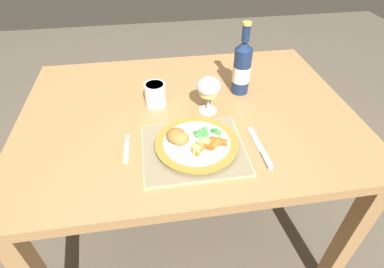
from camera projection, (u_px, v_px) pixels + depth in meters
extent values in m
plane|color=brown|center=(189.00, 224.00, 1.58)|extent=(6.00, 6.00, 0.00)
cube|color=#AD7F4C|center=(187.00, 114.00, 1.11)|extent=(1.21, 0.88, 0.04)
cube|color=#AD7F4C|center=(347.00, 240.00, 1.13)|extent=(0.06, 0.06, 0.70)
cube|color=#AD7F4C|center=(75.00, 137.00, 1.58)|extent=(0.06, 0.06, 0.70)
cube|color=#AD7F4C|center=(274.00, 118.00, 1.71)|extent=(0.06, 0.06, 0.70)
cube|color=#CCB789|center=(193.00, 149.00, 0.94)|extent=(0.32, 0.28, 0.01)
cube|color=gray|center=(193.00, 148.00, 0.94)|extent=(0.31, 0.27, 0.00)
cylinder|color=white|center=(195.00, 145.00, 0.94)|extent=(0.21, 0.21, 0.01)
cylinder|color=olive|center=(195.00, 143.00, 0.93)|extent=(0.26, 0.26, 0.01)
cylinder|color=white|center=(195.00, 142.00, 0.93)|extent=(0.21, 0.21, 0.00)
ellipsoid|color=#A87033|center=(176.00, 135.00, 0.92)|extent=(0.07, 0.07, 0.04)
ellipsoid|color=#B77F3D|center=(180.00, 138.00, 0.91)|extent=(0.07, 0.07, 0.04)
cube|color=#4CA84C|center=(216.00, 131.00, 0.96)|extent=(0.02, 0.02, 0.01)
cube|color=#4CA84C|center=(205.00, 134.00, 0.95)|extent=(0.02, 0.01, 0.01)
cube|color=#4CA84C|center=(199.00, 135.00, 0.95)|extent=(0.03, 0.02, 0.01)
cube|color=#4CA84C|center=(205.00, 129.00, 0.95)|extent=(0.01, 0.02, 0.01)
cube|color=#4CA84C|center=(205.00, 143.00, 0.92)|extent=(0.02, 0.02, 0.01)
cube|color=#4CA84C|center=(217.00, 132.00, 0.95)|extent=(0.03, 0.03, 0.01)
cube|color=#338438|center=(214.00, 131.00, 0.95)|extent=(0.02, 0.02, 0.01)
cube|color=#4CA84C|center=(208.00, 140.00, 0.91)|extent=(0.02, 0.02, 0.01)
cube|color=#4CA84C|center=(205.00, 134.00, 0.95)|extent=(0.02, 0.02, 0.01)
cube|color=#338438|center=(197.00, 133.00, 0.96)|extent=(0.02, 0.02, 0.01)
cube|color=#4CA84C|center=(202.00, 131.00, 0.95)|extent=(0.02, 0.02, 0.01)
cylinder|color=orange|center=(198.00, 150.00, 0.89)|extent=(0.04, 0.05, 0.02)
cylinder|color=#CC5119|center=(220.00, 142.00, 0.91)|extent=(0.05, 0.03, 0.02)
cylinder|color=orange|center=(212.00, 142.00, 0.91)|extent=(0.04, 0.04, 0.02)
cylinder|color=orange|center=(216.00, 143.00, 0.91)|extent=(0.05, 0.05, 0.02)
cylinder|color=orange|center=(209.00, 144.00, 0.91)|extent=(0.04, 0.03, 0.02)
cylinder|color=#CC5119|center=(207.00, 145.00, 0.90)|extent=(0.04, 0.04, 0.02)
cube|color=silver|center=(126.00, 152.00, 0.93)|extent=(0.02, 0.09, 0.01)
cube|color=silver|center=(127.00, 141.00, 0.97)|extent=(0.01, 0.02, 0.01)
cube|color=silver|center=(129.00, 137.00, 0.98)|extent=(0.00, 0.02, 0.00)
cube|color=silver|center=(128.00, 137.00, 0.98)|extent=(0.00, 0.02, 0.00)
cube|color=silver|center=(127.00, 137.00, 0.98)|extent=(0.00, 0.02, 0.00)
cube|color=silver|center=(126.00, 137.00, 0.98)|extent=(0.00, 0.02, 0.00)
cube|color=silver|center=(256.00, 140.00, 0.97)|extent=(0.02, 0.13, 0.00)
cube|color=#B2B2B7|center=(267.00, 160.00, 0.90)|extent=(0.02, 0.07, 0.01)
cylinder|color=silver|center=(208.00, 110.00, 1.10)|extent=(0.07, 0.07, 0.00)
cylinder|color=silver|center=(208.00, 102.00, 1.08)|extent=(0.01, 0.01, 0.07)
ellipsoid|color=silver|center=(209.00, 86.00, 1.03)|extent=(0.09, 0.09, 0.07)
cylinder|color=#EACC66|center=(209.00, 90.00, 1.04)|extent=(0.07, 0.07, 0.04)
cylinder|color=navy|center=(242.00, 71.00, 1.14)|extent=(0.07, 0.07, 0.18)
cone|color=navy|center=(245.00, 45.00, 1.08)|extent=(0.07, 0.07, 0.03)
cylinder|color=navy|center=(246.00, 33.00, 1.05)|extent=(0.03, 0.03, 0.06)
cylinder|color=#BFB74C|center=(247.00, 23.00, 1.03)|extent=(0.03, 0.03, 0.01)
cylinder|color=white|center=(241.00, 73.00, 1.15)|extent=(0.07, 0.07, 0.06)
cube|color=#E5BC66|center=(206.00, 144.00, 0.91)|extent=(0.03, 0.03, 0.03)
cube|color=#DBB256|center=(201.00, 144.00, 0.91)|extent=(0.03, 0.03, 0.02)
cube|color=gold|center=(196.00, 149.00, 0.89)|extent=(0.03, 0.03, 0.02)
cube|color=#E5BC66|center=(197.00, 151.00, 0.88)|extent=(0.03, 0.03, 0.02)
cube|color=#E5BC66|center=(203.00, 143.00, 0.91)|extent=(0.02, 0.02, 0.02)
cylinder|color=white|center=(155.00, 94.00, 1.11)|extent=(0.08, 0.08, 0.09)
cylinder|color=gray|center=(155.00, 85.00, 1.08)|extent=(0.07, 0.07, 0.01)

